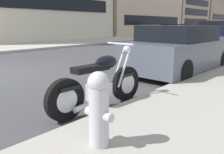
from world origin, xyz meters
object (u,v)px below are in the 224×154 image
parked_car_mid_block (180,50)px  crossing_truck (215,28)px  parked_motorcycle (100,85)px  fire_hydrant (99,107)px  car_opposite_curb (172,32)px

parked_car_mid_block → crossing_truck: bearing=17.4°
parked_motorcycle → fire_hydrant: (-1.12, -1.05, 0.15)m
fire_hydrant → car_opposite_curb: bearing=24.8°
parked_motorcycle → car_opposite_curb: (19.58, 8.53, 0.25)m
car_opposite_curb → fire_hydrant: (-20.70, -9.57, -0.10)m
parked_car_mid_block → parked_motorcycle: bearing=-172.1°
parked_car_mid_block → crossing_truck: crossing_truck is taller
parked_motorcycle → fire_hydrant: bearing=-133.7°
parked_car_mid_block → crossing_truck: 25.21m
crossing_truck → car_opposite_curb: crossing_truck is taller
car_opposite_curb → fire_hydrant: bearing=20.3°
parked_motorcycle → parked_car_mid_block: parked_car_mid_block is taller
parked_car_mid_block → crossing_truck: size_ratio=0.83×
parked_motorcycle → crossing_truck: (28.30, 7.18, 0.51)m
car_opposite_curb → crossing_truck: bearing=166.6°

